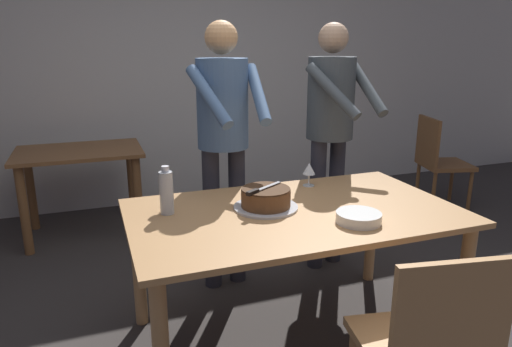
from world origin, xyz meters
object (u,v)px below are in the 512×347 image
at_px(main_dining_table, 294,228).
at_px(plate_stack, 359,217).
at_px(wine_glass_near, 309,169).
at_px(person_cutting_cake, 224,128).
at_px(chair_near_side, 427,345).
at_px(background_chair_0, 438,159).
at_px(cake_on_platter, 266,199).
at_px(water_bottle, 166,192).
at_px(person_standing_beside, 331,120).
at_px(cake_knife, 257,190).
at_px(background_table, 80,169).

xyz_separation_m(main_dining_table, plate_stack, (0.22, -0.26, 0.12)).
xyz_separation_m(wine_glass_near, person_cutting_cake, (-0.43, 0.34, 0.22)).
bearing_deg(person_cutting_cake, chair_near_side, -78.11).
bearing_deg(background_chair_0, plate_stack, -139.10).
bearing_deg(cake_on_platter, water_bottle, 168.89).
distance_m(main_dining_table, wine_glass_near, 0.49).
bearing_deg(main_dining_table, person_standing_beside, 50.72).
bearing_deg(cake_knife, cake_on_platter, 31.49).
bearing_deg(main_dining_table, water_bottle, 164.25).
relative_size(cake_on_platter, cake_knife, 1.41).
height_order(cake_knife, background_chair_0, background_chair_0).
relative_size(person_standing_beside, background_chair_0, 1.91).
relative_size(main_dining_table, water_bottle, 6.79).
distance_m(cake_on_platter, wine_glass_near, 0.48).
xyz_separation_m(water_bottle, person_cutting_cake, (0.46, 0.53, 0.21)).
distance_m(main_dining_table, water_bottle, 0.69).
relative_size(water_bottle, person_cutting_cake, 0.15).
distance_m(cake_on_platter, background_table, 2.09).
xyz_separation_m(chair_near_side, background_table, (-1.22, 2.81, 0.09)).
distance_m(cake_on_platter, chair_near_side, 1.04).
distance_m(person_cutting_cake, person_standing_beside, 0.77).
height_order(wine_glass_near, chair_near_side, chair_near_side).
relative_size(cake_on_platter, background_chair_0, 0.38).
bearing_deg(chair_near_side, person_standing_beside, 74.59).
bearing_deg(plate_stack, main_dining_table, 130.28).
distance_m(person_standing_beside, background_chair_0, 1.89).
distance_m(wine_glass_near, water_bottle, 0.91).
bearing_deg(wine_glass_near, cake_knife, -144.56).
relative_size(wine_glass_near, water_bottle, 0.58).
relative_size(cake_on_platter, wine_glass_near, 2.36).
relative_size(main_dining_table, chair_near_side, 1.89).
xyz_separation_m(cake_knife, background_table, (-0.87, 1.90, -0.29)).
bearing_deg(water_bottle, person_standing_beside, 24.40).
distance_m(cake_knife, background_table, 2.11).
xyz_separation_m(water_bottle, chair_near_side, (0.79, -1.05, -0.37)).
relative_size(main_dining_table, person_cutting_cake, 0.99).
xyz_separation_m(cake_on_platter, background_table, (-0.94, 1.86, -0.22)).
height_order(cake_knife, person_cutting_cake, person_cutting_cake).
bearing_deg(chair_near_side, main_dining_table, 100.35).
relative_size(cake_knife, wine_glass_near, 1.68).
distance_m(cake_on_platter, water_bottle, 0.51).
bearing_deg(person_cutting_cake, wine_glass_near, -38.38).
height_order(cake_on_platter, background_table, cake_on_platter).
relative_size(background_table, background_chair_0, 1.11).
height_order(cake_knife, person_standing_beside, person_standing_beside).
bearing_deg(cake_knife, background_table, 114.75).
relative_size(wine_glass_near, chair_near_side, 0.16).
bearing_deg(background_chair_0, cake_on_platter, -149.30).
bearing_deg(main_dining_table, chair_near_side, -79.65).
bearing_deg(person_standing_beside, person_cutting_cake, -177.76).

